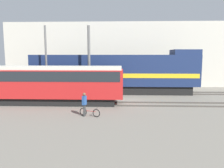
% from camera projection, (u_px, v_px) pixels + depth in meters
% --- Properties ---
extents(ground_plane, '(120.00, 120.00, 0.00)m').
position_uv_depth(ground_plane, '(121.00, 102.00, 21.40)').
color(ground_plane, slate).
extents(track_near, '(60.00, 1.50, 0.14)m').
position_uv_depth(track_near, '(121.00, 104.00, 20.28)').
color(track_near, '#47423D').
rests_on(track_near, ground).
extents(track_far, '(60.00, 1.51, 0.14)m').
position_uv_depth(track_far, '(121.00, 93.00, 26.39)').
color(track_far, '#47423D').
rests_on(track_far, ground).
extents(building_backdrop, '(34.26, 6.00, 9.35)m').
position_uv_depth(building_backdrop, '(121.00, 55.00, 34.48)').
color(building_backdrop, beige).
rests_on(building_backdrop, ground).
extents(freight_locomotive, '(19.56, 3.04, 5.22)m').
position_uv_depth(freight_locomotive, '(115.00, 73.00, 26.11)').
color(freight_locomotive, black).
rests_on(freight_locomotive, ground).
extents(streetcar, '(12.36, 2.54, 3.56)m').
position_uv_depth(streetcar, '(56.00, 83.00, 20.26)').
color(streetcar, black).
rests_on(streetcar, ground).
extents(bicycle, '(1.62, 0.70, 0.66)m').
position_uv_depth(bicycle, '(90.00, 112.00, 16.34)').
color(bicycle, black).
rests_on(bicycle, ground).
extents(person, '(0.33, 0.41, 1.80)m').
position_uv_depth(person, '(84.00, 102.00, 16.24)').
color(person, '#333333').
rests_on(person, ground).
extents(utility_pole_left, '(0.21, 0.21, 7.65)m').
position_uv_depth(utility_pole_left, '(46.00, 62.00, 23.16)').
color(utility_pole_left, '#595959').
rests_on(utility_pole_left, ground).
extents(utility_pole_center, '(0.28, 0.28, 7.62)m').
position_uv_depth(utility_pole_center, '(89.00, 62.00, 22.98)').
color(utility_pole_center, '#595959').
rests_on(utility_pole_center, ground).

